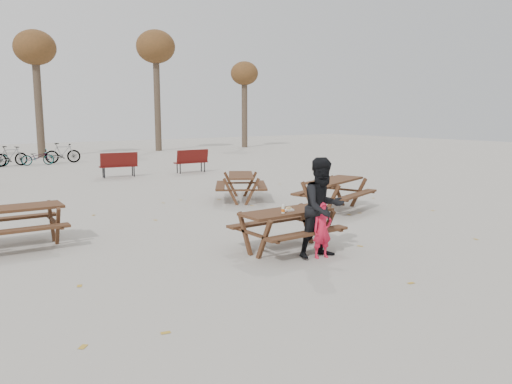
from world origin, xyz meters
TOP-DOWN VIEW (x-y plane):
  - ground at (0.00, 0.00)m, footprint 80.00×80.00m
  - main_picnic_table at (0.00, 0.00)m, footprint 1.80×1.45m
  - food_tray at (-0.01, -0.07)m, footprint 0.18×0.11m
  - bread_roll at (-0.01, -0.07)m, footprint 0.14×0.06m
  - soda_bottle at (-0.23, -0.17)m, footprint 0.07×0.07m
  - child at (0.22, -0.76)m, footprint 0.42×0.32m
  - adult at (0.25, -0.72)m, footprint 0.95×0.78m
  - picnic_table_east at (3.56, 2.36)m, footprint 2.37×2.13m
  - picnic_table_north at (-4.23, 3.20)m, footprint 1.95×1.60m
  - picnic_table_far at (2.37, 5.11)m, footprint 2.23×2.34m
  - park_bench_row at (-1.19, 12.37)m, footprint 12.40×1.84m
  - tree_row at (0.90, 25.15)m, footprint 32.17×3.52m
  - fallen_leaves at (0.50, 2.50)m, footprint 11.00×11.00m

SIDE VIEW (x-z plane):
  - ground at x=0.00m, z-range 0.00..0.00m
  - fallen_leaves at x=0.50m, z-range 0.00..0.01m
  - picnic_table_far at x=2.37m, z-range 0.00..0.79m
  - picnic_table_north at x=-4.23m, z-range 0.00..0.81m
  - picnic_table_east at x=3.56m, z-range 0.00..0.84m
  - child at x=0.22m, z-range 0.00..1.02m
  - park_bench_row at x=-1.19m, z-range 0.00..1.03m
  - main_picnic_table at x=0.00m, z-range 0.20..0.97m
  - food_tray at x=-0.01m, z-range 0.78..0.81m
  - bread_roll at x=-0.01m, z-range 0.81..0.86m
  - soda_bottle at x=-0.23m, z-range 0.76..0.93m
  - adult at x=0.25m, z-range 0.00..1.82m
  - tree_row at x=0.90m, z-range 2.06..10.32m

